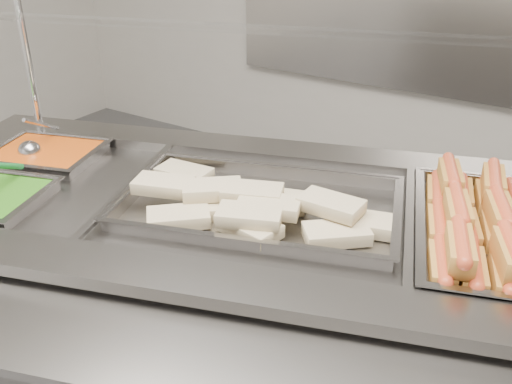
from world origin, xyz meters
The scene contains 9 objects.
steam_counter centered at (-0.13, 0.33, 0.45)m, with size 2.06×1.39×0.90m.
tray_rail centered at (0.04, -0.15, 0.85)m, with size 1.79×0.91×0.05m.
sneeze_guard centered at (-0.20, 0.54, 1.27)m, with size 1.67×0.81×0.44m.
pan_hotdogs centered at (0.47, 0.53, 0.86)m, with size 0.50×0.63×0.10m.
pan_wraps centered at (-0.07, 0.35, 0.88)m, with size 0.78×0.60×0.07m.
pan_beans centered at (-0.79, 0.26, 0.86)m, with size 0.36×0.32×0.10m.
hotdogs_in_buns centered at (0.46, 0.52, 0.91)m, with size 0.45×0.58×0.12m.
tortilla_wraps centered at (-0.07, 0.31, 0.91)m, with size 0.70×0.36×0.07m.
ladle centered at (-0.82, 0.24, 0.91)m, with size 0.09×0.19×0.14m.
Camera 1 is at (0.62, -0.73, 1.58)m, focal length 40.00 mm.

